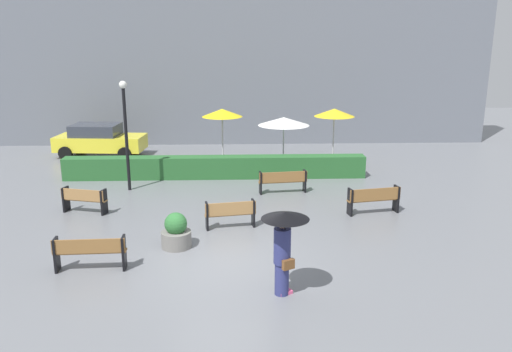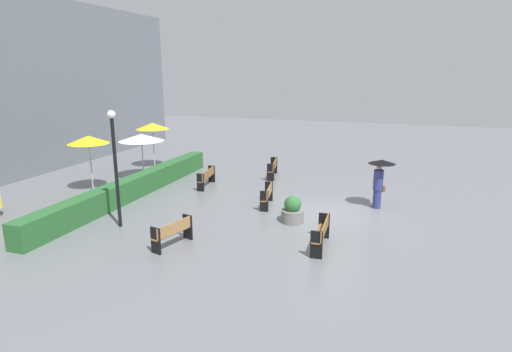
% 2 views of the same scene
% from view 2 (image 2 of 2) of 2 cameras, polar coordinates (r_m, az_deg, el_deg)
% --- Properties ---
extents(ground_plane, '(60.00, 60.00, 0.00)m').
position_cam_2_polar(ground_plane, '(16.54, 9.72, -5.10)').
color(ground_plane, slate).
extents(bench_far_left, '(1.54, 0.74, 0.83)m').
position_cam_2_polar(bench_far_left, '(13.53, -11.13, -7.37)').
color(bench_far_left, '#9E7242').
rests_on(bench_far_left, ground).
extents(bench_near_left, '(1.76, 0.43, 0.86)m').
position_cam_2_polar(bench_near_left, '(13.33, 8.85, -7.49)').
color(bench_near_left, olive).
rests_on(bench_near_left, ground).
extents(bench_far_right, '(1.78, 0.67, 0.89)m').
position_cam_2_polar(bench_far_right, '(21.75, 2.32, 1.21)').
color(bench_far_right, olive).
rests_on(bench_far_right, ground).
extents(bench_back_row, '(1.82, 0.55, 0.83)m').
position_cam_2_polar(bench_back_row, '(20.09, -6.63, -0.05)').
color(bench_back_row, olive).
rests_on(bench_back_row, ground).
extents(bench_mid_center, '(1.56, 0.58, 0.84)m').
position_cam_2_polar(bench_mid_center, '(17.11, 1.56, -2.49)').
color(bench_mid_center, '#9E7242').
rests_on(bench_mid_center, ground).
extents(pedestrian_with_umbrella, '(1.05, 1.05, 1.98)m').
position_cam_2_polar(pedestrian_with_umbrella, '(17.36, 16.36, 0.01)').
color(pedestrian_with_umbrella, navy).
rests_on(pedestrian_with_umbrella, ground).
extents(planter_pot, '(0.83, 0.83, 0.99)m').
position_cam_2_polar(planter_pot, '(15.42, 4.95, -4.71)').
color(planter_pot, slate).
rests_on(planter_pot, ground).
extents(lamp_post, '(0.28, 0.28, 4.09)m').
position_cam_2_polar(lamp_post, '(15.17, -18.50, 2.40)').
color(lamp_post, black).
rests_on(lamp_post, ground).
extents(patio_umbrella_yellow, '(1.81, 1.81, 2.54)m').
position_cam_2_polar(patio_umbrella_yellow, '(20.32, -21.68, 4.55)').
color(patio_umbrella_yellow, silver).
rests_on(patio_umbrella_yellow, ground).
extents(patio_umbrella_white, '(2.22, 2.22, 2.29)m').
position_cam_2_polar(patio_umbrella_white, '(21.89, -15.22, 5.02)').
color(patio_umbrella_white, silver).
rests_on(patio_umbrella_white, ground).
extents(patio_umbrella_yellow_far, '(1.81, 1.81, 2.54)m').
position_cam_2_polar(patio_umbrella_yellow_far, '(24.25, -13.80, 6.55)').
color(patio_umbrella_yellow_far, silver).
rests_on(patio_umbrella_yellow_far, ground).
extents(hedge_strip, '(12.32, 0.70, 0.90)m').
position_cam_2_polar(hedge_strip, '(19.08, -16.20, -1.45)').
color(hedge_strip, '#28602D').
rests_on(hedge_strip, ground).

